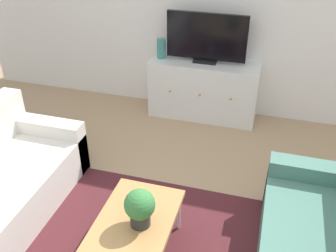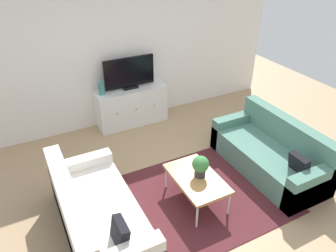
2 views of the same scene
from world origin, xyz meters
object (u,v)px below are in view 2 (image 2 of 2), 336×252
coffee_table (197,179)px  flat_screen_tv (129,73)px  couch_left_side (94,217)px  couch_right_side (273,154)px  glass_vase (101,88)px  potted_plant (200,166)px  tv_console (132,106)px

coffee_table → flat_screen_tv: (0.03, 2.47, 0.65)m
couch_left_side → couch_right_side: size_ratio=1.00×
coffee_table → glass_vase: glass_vase is taller
potted_plant → flat_screen_tv: size_ratio=0.32×
couch_left_side → glass_vase: (0.90, 2.37, 0.58)m
couch_left_side → potted_plant: bearing=-2.6°
tv_console → coffee_table: bearing=-90.7°
couch_right_side → coffee_table: 1.46m
flat_screen_tv → glass_vase: 0.58m
flat_screen_tv → glass_vase: (-0.56, -0.02, -0.18)m
couch_right_side → tv_console: couch_right_side is taller
couch_left_side → tv_console: couch_left_side is taller
couch_left_side → potted_plant: couch_left_side is taller
coffee_table → flat_screen_tv: flat_screen_tv is taller
coffee_table → potted_plant: size_ratio=3.01×
couch_right_side → coffee_table: size_ratio=2.01×
couch_left_side → flat_screen_tv: size_ratio=1.95×
coffee_table → tv_console: 2.45m
couch_left_side → tv_console: bearing=58.6°
potted_plant → glass_vase: size_ratio=1.27×
tv_console → glass_vase: bearing=180.0°
couch_left_side → glass_vase: size_ratio=7.71×
flat_screen_tv → potted_plant: bearing=-89.4°
potted_plant → tv_console: size_ratio=0.23×
potted_plant → glass_vase: 2.53m
coffee_table → tv_console: (0.03, 2.45, -0.02)m
coffee_table → tv_console: bearing=89.3°
couch_right_side → potted_plant: size_ratio=6.05×
potted_plant → tv_console: bearing=90.6°
coffee_table → couch_left_side: bearing=176.8°
glass_vase → coffee_table: bearing=-77.9°
coffee_table → potted_plant: bearing=11.3°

